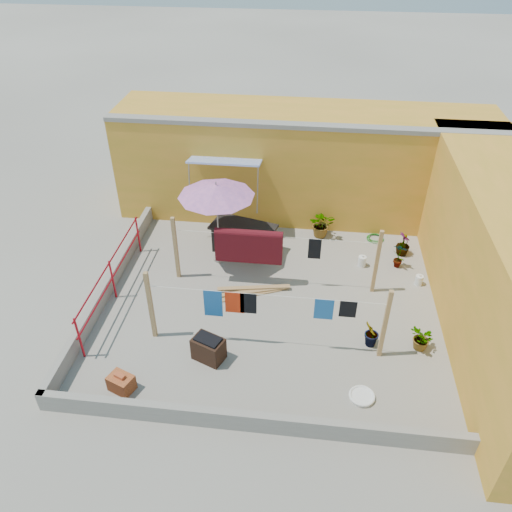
# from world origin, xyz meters

# --- Properties ---
(ground) EXTENTS (80.00, 80.00, 0.00)m
(ground) POSITION_xyz_m (0.00, 0.00, 0.00)
(ground) COLOR #9E998E
(ground) RESTS_ON ground
(wall_back) EXTENTS (11.00, 3.27, 3.21)m
(wall_back) POSITION_xyz_m (0.50, 4.69, 1.61)
(wall_back) COLOR orange
(wall_back) RESTS_ON ground
(wall_right) EXTENTS (2.40, 9.00, 3.20)m
(wall_right) POSITION_xyz_m (5.20, 0.00, 1.60)
(wall_right) COLOR orange
(wall_right) RESTS_ON ground
(parapet_front) EXTENTS (8.30, 0.16, 0.44)m
(parapet_front) POSITION_xyz_m (0.00, -3.58, 0.22)
(parapet_front) COLOR gray
(parapet_front) RESTS_ON ground
(parapet_left) EXTENTS (0.16, 7.30, 0.44)m
(parapet_left) POSITION_xyz_m (-4.08, 0.00, 0.22)
(parapet_left) COLOR gray
(parapet_left) RESTS_ON ground
(red_railing) EXTENTS (0.05, 4.20, 1.10)m
(red_railing) POSITION_xyz_m (-3.85, -0.20, 0.72)
(red_railing) COLOR #A4101C
(red_railing) RESTS_ON ground
(clothesline_rig) EXTENTS (5.09, 2.35, 1.80)m
(clothesline_rig) POSITION_xyz_m (-0.49, 0.52, 1.07)
(clothesline_rig) COLOR tan
(clothesline_rig) RESTS_ON ground
(patio_umbrella) EXTENTS (2.07, 2.07, 2.36)m
(patio_umbrella) POSITION_xyz_m (-1.57, 1.68, 2.12)
(patio_umbrella) COLOR gray
(patio_umbrella) RESTS_ON ground
(outdoor_table) EXTENTS (1.93, 1.31, 0.82)m
(outdoor_table) POSITION_xyz_m (-0.97, 2.17, 0.74)
(outdoor_table) COLOR black
(outdoor_table) RESTS_ON ground
(brick_stack) EXTENTS (0.59, 0.51, 0.43)m
(brick_stack) POSITION_xyz_m (-2.73, -2.96, 0.18)
(brick_stack) COLOR #B05028
(brick_stack) RESTS_ON ground
(lumber_pile) EXTENTS (1.94, 0.89, 0.12)m
(lumber_pile) POSITION_xyz_m (-0.55, 0.32, 0.06)
(lumber_pile) COLOR tan
(lumber_pile) RESTS_ON ground
(brazier) EXTENTS (0.77, 0.65, 0.59)m
(brazier) POSITION_xyz_m (-1.15, -1.92, 0.28)
(brazier) COLOR black
(brazier) RESTS_ON ground
(white_basin) EXTENTS (0.52, 0.52, 0.09)m
(white_basin) POSITION_xyz_m (2.07, -2.61, 0.05)
(white_basin) COLOR silver
(white_basin) RESTS_ON ground
(water_jug_a) EXTENTS (0.22, 0.22, 0.34)m
(water_jug_a) POSITION_xyz_m (2.29, 1.84, 0.15)
(water_jug_a) COLOR silver
(water_jug_a) RESTS_ON ground
(water_jug_b) EXTENTS (0.20, 0.20, 0.31)m
(water_jug_b) POSITION_xyz_m (3.70, 1.20, 0.14)
(water_jug_b) COLOR silver
(water_jug_b) RESTS_ON ground
(green_hose) EXTENTS (0.50, 0.50, 0.07)m
(green_hose) POSITION_xyz_m (2.76, 3.20, 0.03)
(green_hose) COLOR #176817
(green_hose) RESTS_ON ground
(plant_back_a) EXTENTS (0.75, 0.66, 0.81)m
(plant_back_a) POSITION_xyz_m (1.18, 3.20, 0.40)
(plant_back_a) COLOR #1D611B
(plant_back_a) RESTS_ON ground
(plant_back_b) EXTENTS (0.40, 0.40, 0.68)m
(plant_back_b) POSITION_xyz_m (3.43, 2.52, 0.34)
(plant_back_b) COLOR #1D611B
(plant_back_b) RESTS_ON ground
(plant_right_a) EXTENTS (0.47, 0.41, 0.74)m
(plant_right_a) POSITION_xyz_m (3.25, 1.92, 0.37)
(plant_right_a) COLOR #1D611B
(plant_right_a) RESTS_ON ground
(plant_right_b) EXTENTS (0.39, 0.45, 0.72)m
(plant_right_b) POSITION_xyz_m (2.32, -1.15, 0.36)
(plant_right_b) COLOR #1D611B
(plant_right_b) RESTS_ON ground
(plant_right_c) EXTENTS (0.59, 0.64, 0.60)m
(plant_right_c) POSITION_xyz_m (3.42, -1.12, 0.30)
(plant_right_c) COLOR #1D611B
(plant_right_c) RESTS_ON ground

